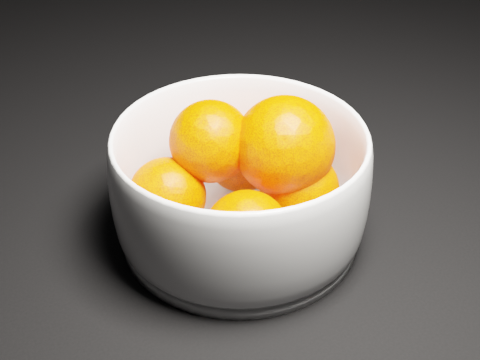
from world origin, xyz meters
TOP-DOWN VIEW (x-y plane):
  - bowl at (0.24, -0.25)m, footprint 0.20×0.20m
  - orange_pile at (0.25, -0.25)m, footprint 0.16×0.15m

SIDE VIEW (x-z plane):
  - bowl at x=0.24m, z-range 0.00..0.10m
  - orange_pile at x=0.25m, z-range 0.00..0.11m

